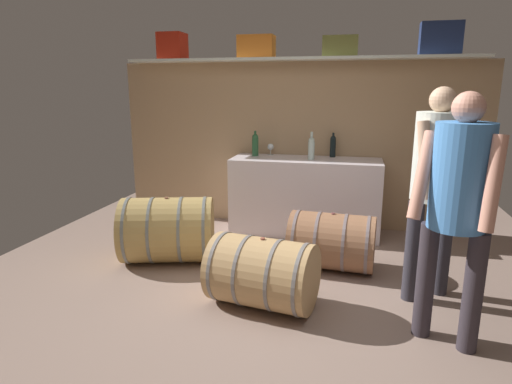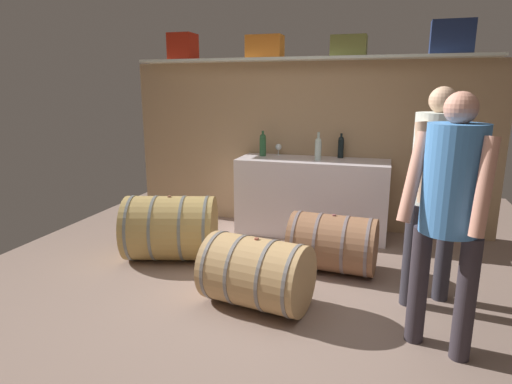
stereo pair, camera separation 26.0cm
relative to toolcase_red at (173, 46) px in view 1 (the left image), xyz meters
name	(u,v)px [view 1 (the left image)]	position (x,y,z in m)	size (l,w,h in m)	color
ground_plane	(268,280)	(1.55, -1.62, -2.22)	(5.67, 7.92, 0.02)	gray
back_wall_panel	(297,145)	(1.55, 0.15, -1.20)	(4.47, 0.10, 2.02)	tan
high_shelf_board	(297,59)	(1.55, 0.00, -0.17)	(4.12, 0.40, 0.03)	silver
toolcase_red	(173,46)	(0.00, 0.00, 0.00)	(0.30, 0.30, 0.32)	red
toolcase_orange	(256,47)	(1.06, 0.00, -0.03)	(0.42, 0.24, 0.26)	orange
toolcase_olive	(340,47)	(2.04, 0.00, -0.05)	(0.39, 0.28, 0.23)	olive
toolcase_navy	(441,39)	(3.10, 0.00, 0.02)	(0.43, 0.21, 0.35)	navy
work_cabinet	(305,196)	(1.71, -0.21, -1.76)	(1.75, 0.60, 0.90)	white
wine_bottle_dark	(333,146)	(2.00, 0.01, -1.18)	(0.07, 0.07, 0.29)	black
wine_bottle_green	(255,144)	(1.07, -0.11, -1.17)	(0.08, 0.08, 0.31)	#295934
wine_bottle_clear	(311,148)	(1.77, -0.24, -1.17)	(0.08, 0.08, 0.32)	#B1C5BB
wine_glass	(271,147)	(1.24, 0.01, -1.22)	(0.08, 0.08, 0.14)	white
wine_barrel_near	(263,273)	(1.60, -2.12, -1.92)	(0.89, 0.69, 0.57)	tan
wine_barrel_far	(168,230)	(0.48, -1.42, -1.88)	(1.03, 0.86, 0.66)	tan
wine_barrel_flank	(332,241)	(2.09, -1.25, -1.93)	(0.83, 0.60, 0.56)	#976747
winemaker_pouring	(458,196)	(2.92, -2.35, -1.17)	(0.54, 0.46, 1.69)	#332C33
visitor_tasting	(436,173)	(2.90, -1.66, -1.15)	(0.55, 0.49, 1.72)	#312E37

